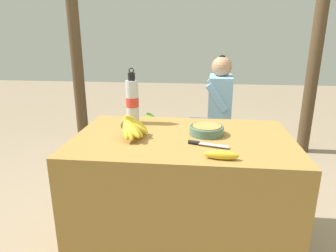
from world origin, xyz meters
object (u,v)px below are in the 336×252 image
(serving_bowl, at_px, (207,129))
(banana_bunch_ripe, at_px, (132,126))
(banana_bunch_green, at_px, (150,118))
(support_post_near, at_px, (75,43))
(seated_vendor, at_px, (215,105))
(loose_banana_front, at_px, (221,155))
(knife, at_px, (202,144))
(support_post_far, at_px, (317,44))
(water_bottle, at_px, (132,101))
(wooden_bench, at_px, (188,131))

(serving_bowl, bearing_deg, banana_bunch_ripe, -166.92)
(banana_bunch_green, xyz_separation_m, support_post_near, (-0.85, 0.43, 0.67))
(seated_vendor, xyz_separation_m, support_post_near, (-1.46, 0.47, 0.53))
(loose_banana_front, relative_size, knife, 0.79)
(support_post_near, bearing_deg, loose_banana_front, -53.33)
(knife, bearing_deg, support_post_near, 143.07)
(loose_banana_front, distance_m, support_post_near, 2.42)
(loose_banana_front, bearing_deg, support_post_near, 126.67)
(banana_bunch_green, height_order, support_post_near, support_post_near)
(loose_banana_front, bearing_deg, banana_bunch_ripe, 151.95)
(support_post_far, bearing_deg, water_bottle, -137.17)
(water_bottle, bearing_deg, banana_bunch_ripe, -78.58)
(banana_bunch_green, xyz_separation_m, support_post_far, (1.58, 0.43, 0.67))
(support_post_far, bearing_deg, knife, -122.02)
(serving_bowl, distance_m, support_post_far, 1.95)
(wooden_bench, bearing_deg, serving_bowl, -82.67)
(loose_banana_front, xyz_separation_m, wooden_bench, (-0.21, 1.48, -0.38))
(wooden_bench, xyz_separation_m, support_post_near, (-1.22, 0.44, 0.79))
(banana_bunch_ripe, bearing_deg, support_post_far, 48.76)
(knife, xyz_separation_m, seated_vendor, (0.12, 1.29, -0.11))
(banana_bunch_ripe, height_order, knife, banana_bunch_ripe)
(banana_bunch_ripe, bearing_deg, seated_vendor, 67.94)
(serving_bowl, xyz_separation_m, wooden_bench, (-0.15, 1.14, -0.39))
(wooden_bench, bearing_deg, banana_bunch_ripe, -101.30)
(wooden_bench, distance_m, banana_bunch_green, 0.39)
(knife, bearing_deg, serving_bowl, 97.69)
(seated_vendor, distance_m, banana_bunch_green, 0.63)
(water_bottle, height_order, support_post_near, support_post_near)
(wooden_bench, height_order, support_post_near, support_post_near)
(banana_bunch_ripe, xyz_separation_m, serving_bowl, (0.39, 0.09, -0.04))
(wooden_bench, relative_size, support_post_near, 0.64)
(support_post_far, bearing_deg, loose_banana_front, -117.91)
(serving_bowl, relative_size, support_post_far, 0.08)
(banana_bunch_green, distance_m, support_post_near, 1.17)
(loose_banana_front, height_order, banana_bunch_green, loose_banana_front)
(seated_vendor, distance_m, support_post_far, 1.20)
(banana_bunch_ripe, relative_size, serving_bowl, 1.39)
(banana_bunch_ripe, distance_m, support_post_far, 2.25)
(water_bottle, distance_m, loose_banana_front, 0.72)
(seated_vendor, bearing_deg, loose_banana_front, 91.87)
(water_bottle, relative_size, wooden_bench, 0.24)
(wooden_bench, distance_m, seated_vendor, 0.36)
(banana_bunch_ripe, distance_m, loose_banana_front, 0.51)
(seated_vendor, height_order, support_post_near, support_post_near)
(water_bottle, relative_size, loose_banana_front, 2.14)
(loose_banana_front, xyz_separation_m, banana_bunch_green, (-0.57, 1.48, -0.26))
(water_bottle, relative_size, support_post_far, 0.15)
(knife, distance_m, seated_vendor, 1.30)
(serving_bowl, height_order, loose_banana_front, serving_bowl)
(knife, xyz_separation_m, banana_bunch_green, (-0.49, 1.32, -0.25))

